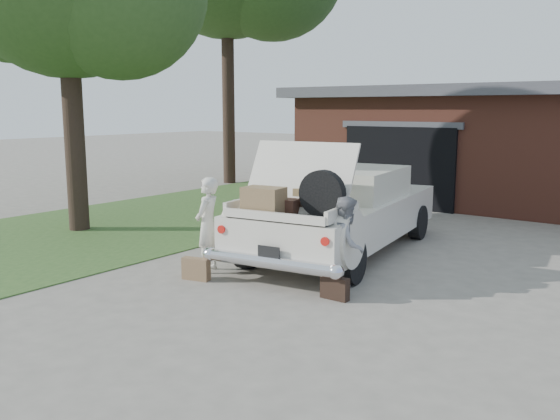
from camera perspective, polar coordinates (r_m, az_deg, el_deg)
The scene contains 8 objects.
ground at distance 9.18m, azimuth -2.27°, elevation -7.29°, with size 90.00×90.00×0.00m, color gray.
grass_strip at distance 15.01m, azimuth -11.37°, elevation -0.72°, with size 6.00×16.00×0.02m, color #2D4C1E.
house at distance 18.86m, azimuth 22.93°, elevation 5.90°, with size 12.80×7.80×3.30m.
sedan at distance 11.11m, azimuth 5.85°, elevation -0.01°, with size 2.89×5.77×2.16m.
woman_left at distance 9.85m, azimuth -6.98°, elevation -1.44°, with size 0.58×0.38×1.58m, color beige.
woman_right at distance 8.84m, azimuth 6.44°, elevation -3.25°, with size 0.69×0.54×1.42m, color gray.
suitcase_left at distance 9.53m, azimuth -8.08°, elevation -5.64°, with size 0.46×0.15×0.35m, color olive.
suitcase_right at distance 8.54m, azimuth 5.30°, elevation -7.50°, with size 0.42×0.13×0.33m, color black.
Camera 1 is at (5.55, -6.80, 2.69)m, focal length 38.00 mm.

